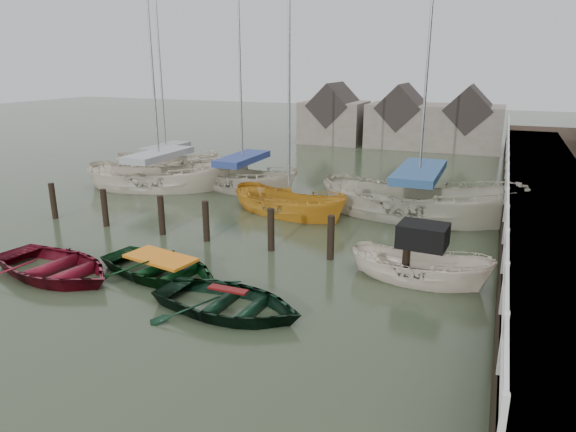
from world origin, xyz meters
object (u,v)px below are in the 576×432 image
at_px(sailboat_d, 416,215).
at_px(sailboat_e, 167,171).
at_px(motorboat, 419,277).
at_px(sailboat_b, 243,188).
at_px(rowboat_red, 56,276).
at_px(rowboat_dkgreen, 229,312).
at_px(sailboat_a, 161,187).
at_px(sailboat_c, 289,213).
at_px(rowboat_green, 162,277).

height_order(sailboat_d, sailboat_e, sailboat_d).
bearing_deg(sailboat_d, motorboat, -166.13).
distance_m(sailboat_b, sailboat_d, 8.46).
height_order(rowboat_red, sailboat_b, sailboat_b).
bearing_deg(rowboat_red, rowboat_dkgreen, -80.83).
xyz_separation_m(rowboat_red, rowboat_dkgreen, (5.59, -0.03, 0.00)).
bearing_deg(sailboat_e, sailboat_a, -164.97).
relative_size(sailboat_b, sailboat_c, 1.08).
height_order(rowboat_red, sailboat_d, sailboat_d).
relative_size(rowboat_green, sailboat_d, 0.32).
bearing_deg(rowboat_red, sailboat_c, -14.62).
xyz_separation_m(rowboat_green, motorboat, (6.77, 2.51, 0.11)).
height_order(rowboat_red, rowboat_dkgreen, rowboat_red).
bearing_deg(rowboat_green, motorboat, -59.36).
bearing_deg(sailboat_d, sailboat_a, 93.81).
bearing_deg(rowboat_green, rowboat_dkgreen, -102.37).
bearing_deg(motorboat, sailboat_c, 55.39).
bearing_deg(sailboat_b, rowboat_red, -164.86).
bearing_deg(sailboat_b, sailboat_e, 87.14).
height_order(rowboat_red, sailboat_e, sailboat_e).
xyz_separation_m(rowboat_green, sailboat_e, (-8.31, 12.05, 0.07)).
bearing_deg(sailboat_a, sailboat_e, 12.84).
bearing_deg(rowboat_green, sailboat_b, 24.87).
xyz_separation_m(sailboat_a, sailboat_b, (3.74, 1.32, 0.01)).
xyz_separation_m(rowboat_dkgreen, sailboat_a, (-9.17, 9.95, 0.06)).
bearing_deg(sailboat_c, rowboat_green, -171.90).
bearing_deg(rowboat_green, sailboat_e, 44.90).
relative_size(rowboat_red, sailboat_a, 0.40).
xyz_separation_m(sailboat_a, sailboat_c, (7.30, -1.58, -0.04)).
xyz_separation_m(rowboat_dkgreen, sailboat_b, (-5.42, 11.27, 0.06)).
height_order(rowboat_red, motorboat, motorboat).
height_order(sailboat_b, sailboat_c, sailboat_b).
height_order(sailboat_a, sailboat_e, sailboat_e).
bearing_deg(sailboat_a, motorboat, -133.43).
bearing_deg(sailboat_c, motorboat, -113.32).
bearing_deg(sailboat_a, rowboat_green, -161.97).
xyz_separation_m(rowboat_red, motorboat, (9.57, 3.65, 0.11)).
distance_m(rowboat_red, sailboat_c, 9.14).
height_order(sailboat_a, sailboat_c, sailboat_c).
bearing_deg(motorboat, rowboat_red, 115.09).
height_order(sailboat_c, sailboat_e, sailboat_c).
xyz_separation_m(sailboat_d, sailboat_e, (-14.03, 3.35, 0.01)).
bearing_deg(rowboat_dkgreen, sailboat_b, 29.13).
xyz_separation_m(rowboat_green, sailboat_c, (0.94, 7.20, 0.02)).
xyz_separation_m(rowboat_green, sailboat_b, (-2.63, 10.11, 0.06)).
relative_size(sailboat_a, sailboat_e, 0.99).
relative_size(motorboat, sailboat_c, 0.37).
distance_m(rowboat_green, sailboat_b, 10.44).
distance_m(motorboat, sailboat_e, 17.84).
distance_m(rowboat_dkgreen, motorboat, 5.42).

